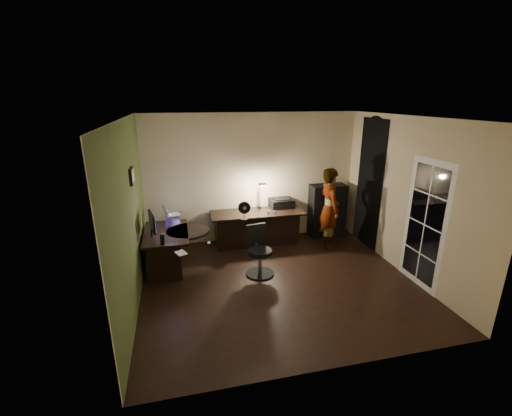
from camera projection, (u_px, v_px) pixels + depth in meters
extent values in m
cube|color=black|center=(279.00, 282.00, 5.79)|extent=(4.50, 4.00, 0.01)
cube|color=silver|center=(283.00, 117.00, 4.95)|extent=(4.50, 4.00, 0.01)
cube|color=beige|center=(253.00, 178.00, 7.23)|extent=(4.50, 0.01, 2.70)
cube|color=beige|center=(338.00, 264.00, 3.51)|extent=(4.50, 0.01, 2.70)
cube|color=beige|center=(129.00, 217.00, 4.88)|extent=(0.01, 4.00, 2.70)
cube|color=beige|center=(406.00, 197.00, 5.86)|extent=(0.01, 4.00, 2.70)
cube|color=#475B29|center=(131.00, 217.00, 4.88)|extent=(0.00, 4.00, 2.70)
cube|color=black|center=(369.00, 184.00, 6.94)|extent=(0.01, 0.90, 2.60)
cube|color=white|center=(425.00, 225.00, 5.44)|extent=(0.02, 0.92, 2.10)
cube|color=black|center=(132.00, 176.00, 5.15)|extent=(0.04, 0.30, 0.25)
cube|color=black|center=(168.00, 250.00, 6.15)|extent=(0.77, 1.24, 0.71)
cube|color=black|center=(257.00, 228.00, 7.17)|extent=(1.94, 0.69, 0.72)
cube|color=black|center=(327.00, 210.00, 7.61)|extent=(0.78, 0.41, 1.16)
cube|color=silver|center=(173.00, 218.00, 6.62)|extent=(0.29, 0.25, 0.11)
cube|color=silver|center=(173.00, 210.00, 6.57)|extent=(0.36, 0.34, 0.19)
cube|color=black|center=(151.00, 229.00, 5.80)|extent=(0.20, 0.49, 0.32)
ellipsoid|color=silver|center=(209.00, 243.00, 5.59)|extent=(0.07, 0.10, 0.03)
cube|color=black|center=(188.00, 238.00, 5.80)|extent=(0.07, 0.12, 0.01)
cube|color=black|center=(192.00, 238.00, 5.82)|extent=(0.05, 0.14, 0.01)
cylinder|color=black|center=(162.00, 240.00, 5.52)|extent=(0.08, 0.08, 0.19)
cube|color=silver|center=(181.00, 253.00, 5.25)|extent=(0.21, 0.24, 0.01)
cube|color=black|center=(244.00, 211.00, 6.60)|extent=(0.24, 0.13, 0.37)
cube|color=navy|center=(271.00, 212.00, 6.96)|extent=(0.18, 0.08, 0.08)
cube|color=black|center=(281.00, 203.00, 7.33)|extent=(0.50, 0.39, 0.22)
cube|color=black|center=(260.00, 194.00, 7.18)|extent=(0.21, 0.32, 0.65)
cube|color=black|center=(260.00, 252.00, 5.91)|extent=(0.56, 0.56, 0.88)
imported|color=#D8A88C|center=(329.00, 209.00, 6.92)|extent=(0.40, 0.60, 1.67)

